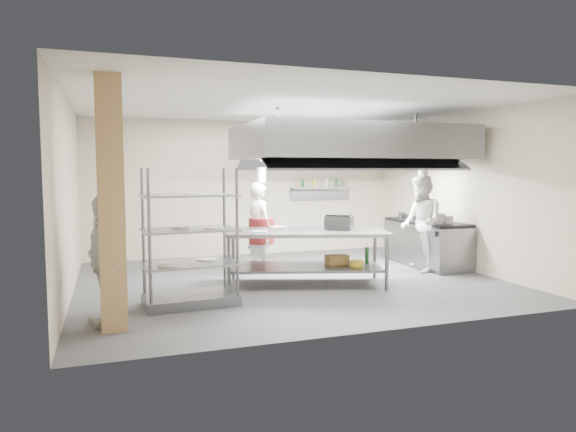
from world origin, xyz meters
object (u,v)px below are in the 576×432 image
object	(u,v)px
chef_line	(421,223)
stockpot	(437,219)
cooking_range	(426,244)
chef_plating	(104,260)
chef_head	(259,227)
griddle	(339,222)
pass_rack	(190,237)
island	(306,257)

from	to	relation	value
chef_line	stockpot	size ratio (longest dim) A/B	6.11
cooking_range	chef_plating	xyz separation A→B (m)	(-6.08, -2.11, 0.38)
stockpot	chef_plating	bearing A→B (deg)	-165.95
chef_head	griddle	size ratio (longest dim) A/B	3.75
pass_rack	chef_head	world-z (taller)	pass_rack
pass_rack	chef_head	distance (m)	2.51
island	chef_head	xyz separation A→B (m)	(-0.45, 1.26, 0.39)
griddle	stockpot	bearing A→B (deg)	40.48
chef_line	griddle	bearing A→B (deg)	-65.13
pass_rack	cooking_range	size ratio (longest dim) A/B	0.96
pass_rack	chef_plating	world-z (taller)	pass_rack
pass_rack	cooking_range	distance (m)	5.22
cooking_range	chef_plating	world-z (taller)	chef_plating
chef_line	chef_head	bearing A→B (deg)	-91.39
chef_plating	stockpot	bearing A→B (deg)	82.53
chef_line	chef_plating	xyz separation A→B (m)	(-5.60, -1.60, -0.11)
chef_head	cooking_range	bearing A→B (deg)	-115.58
cooking_range	chef_line	world-z (taller)	chef_line
chef_plating	griddle	size ratio (longest dim) A/B	3.56
island	chef_head	distance (m)	1.40
chef_head	island	bearing A→B (deg)	-179.28
griddle	pass_rack	bearing A→B (deg)	-127.73
pass_rack	chef_line	xyz separation A→B (m)	(4.47, 1.04, -0.05)
chef_line	chef_plating	world-z (taller)	chef_line
chef_plating	cooking_range	bearing A→B (deg)	87.63
island	cooking_range	world-z (taller)	island
chef_plating	chef_head	bearing A→B (deg)	111.41
cooking_range	island	bearing A→B (deg)	-163.60
griddle	chef_head	bearing A→B (deg)	168.41
island	chef_plating	world-z (taller)	chef_plating
pass_rack	griddle	size ratio (longest dim) A/B	4.28
cooking_range	chef_line	bearing A→B (deg)	-133.19
pass_rack	stockpot	xyz separation A→B (m)	(4.73, 0.90, 0.04)
chef_plating	pass_rack	bearing A→B (deg)	95.05
chef_head	stockpot	xyz separation A→B (m)	(3.16, -1.05, 0.16)
pass_rack	chef_plating	size ratio (longest dim) A/B	1.20
chef_head	stockpot	world-z (taller)	chef_head
stockpot	chef_head	bearing A→B (deg)	161.70
chef_head	griddle	bearing A→B (deg)	-156.80
chef_line	stockpot	bearing A→B (deg)	78.79
cooking_range	griddle	xyz separation A→B (m)	(-2.30, -0.79, 0.60)
griddle	stockpot	size ratio (longest dim) A/B	1.51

